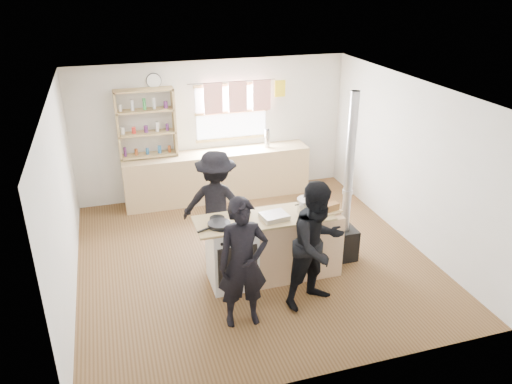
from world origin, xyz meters
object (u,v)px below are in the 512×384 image
(roast_tray, at_px, (274,216))
(bread_board, at_px, (331,208))
(thermos, at_px, (267,139))
(person_far, at_px, (217,204))
(stockpot_stove, at_px, (242,210))
(cooking_island, at_px, (274,246))
(stockpot_counter, at_px, (308,205))
(person_near_right, at_px, (318,245))
(person_near_left, at_px, (243,263))
(skillet_greens, at_px, (219,224))
(flue_heater, at_px, (345,218))

(roast_tray, distance_m, bread_board, 0.80)
(thermos, height_order, person_far, person_far)
(roast_tray, height_order, stockpot_stove, stockpot_stove)
(stockpot_stove, bearing_deg, roast_tray, -32.06)
(stockpot_stove, bearing_deg, cooking_island, -21.00)
(stockpot_counter, distance_m, person_near_right, 0.75)
(person_near_left, bearing_deg, skillet_greens, 100.36)
(flue_heater, bearing_deg, cooking_island, -173.05)
(stockpot_stove, height_order, person_near_left, person_near_left)
(roast_tray, xyz_separation_m, stockpot_stove, (-0.37, 0.23, 0.04))
(person_near_left, xyz_separation_m, person_far, (0.08, 1.68, -0.01))
(cooking_island, bearing_deg, thermos, 73.71)
(roast_tray, relative_size, bread_board, 1.16)
(skillet_greens, bearing_deg, person_near_left, -82.64)
(roast_tray, relative_size, person_near_right, 0.22)
(stockpot_counter, xyz_separation_m, bread_board, (0.30, -0.08, -0.05))
(person_far, bearing_deg, stockpot_counter, 165.02)
(stockpot_counter, height_order, person_far, person_far)
(stockpot_counter, relative_size, person_far, 0.18)
(stockpot_stove, height_order, person_far, person_far)
(person_near_right, bearing_deg, skillet_greens, 130.22)
(stockpot_stove, xyz_separation_m, person_far, (-0.20, 0.69, -0.20))
(cooking_island, bearing_deg, skillet_greens, -174.72)
(person_near_left, height_order, person_near_right, person_near_right)
(roast_tray, relative_size, stockpot_counter, 1.27)
(thermos, height_order, person_near_left, person_near_left)
(stockpot_counter, height_order, bread_board, stockpot_counter)
(stockpot_stove, xyz_separation_m, stockpot_counter, (0.86, -0.17, 0.02))
(thermos, distance_m, person_near_left, 3.91)
(thermos, bearing_deg, stockpot_counter, -97.04)
(cooking_island, xyz_separation_m, skillet_greens, (-0.77, -0.07, 0.49))
(skillet_greens, height_order, person_near_left, person_near_left)
(roast_tray, distance_m, stockpot_stove, 0.44)
(thermos, relative_size, roast_tray, 0.90)
(thermos, bearing_deg, stockpot_stove, -114.79)
(stockpot_counter, bearing_deg, bread_board, -15.52)
(cooking_island, xyz_separation_m, roast_tray, (-0.03, -0.08, 0.50))
(cooking_island, xyz_separation_m, flue_heater, (1.13, 0.14, 0.19))
(thermos, xyz_separation_m, stockpot_stove, (-1.21, -2.62, -0.06))
(thermos, xyz_separation_m, bread_board, (-0.04, -2.87, -0.09))
(stockpot_stove, bearing_deg, flue_heater, -0.56)
(skillet_greens, bearing_deg, thermos, 60.92)
(cooking_island, relative_size, person_near_right, 1.18)
(bread_board, distance_m, person_far, 1.67)
(skillet_greens, xyz_separation_m, stockpot_counter, (1.24, 0.05, 0.07))
(roast_tray, height_order, flue_heater, flue_heater)
(bread_board, xyz_separation_m, person_near_left, (-1.44, -0.74, -0.16))
(person_near_left, height_order, person_far, person_near_left)
(cooking_island, relative_size, bread_board, 6.17)
(bread_board, bearing_deg, flue_heater, 33.45)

